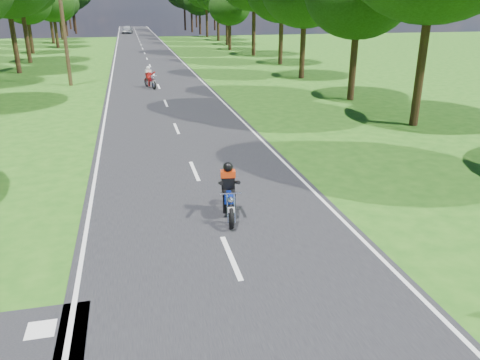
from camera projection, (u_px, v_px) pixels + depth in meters
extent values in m
plane|color=#1F5112|center=(253.00, 311.00, 8.79)|extent=(160.00, 160.00, 0.00)
cube|color=black|center=(145.00, 53.00, 54.34)|extent=(7.00, 140.00, 0.02)
cube|color=silver|center=(231.00, 257.00, 10.60)|extent=(0.12, 2.00, 0.01)
cube|color=silver|center=(194.00, 171.00, 16.07)|extent=(0.12, 2.00, 0.01)
cube|color=silver|center=(176.00, 128.00, 21.53)|extent=(0.12, 2.00, 0.01)
cube|color=silver|center=(166.00, 103.00, 27.00)|extent=(0.12, 2.00, 0.01)
cube|color=silver|center=(159.00, 86.00, 32.47)|extent=(0.12, 2.00, 0.01)
cube|color=silver|center=(154.00, 74.00, 37.93)|extent=(0.12, 2.00, 0.01)
cube|color=silver|center=(150.00, 66.00, 43.40)|extent=(0.12, 2.00, 0.01)
cube|color=silver|center=(147.00, 59.00, 48.87)|extent=(0.12, 2.00, 0.01)
cube|color=silver|center=(145.00, 53.00, 54.33)|extent=(0.12, 2.00, 0.01)
cube|color=silver|center=(143.00, 49.00, 59.80)|extent=(0.12, 2.00, 0.01)
cube|color=silver|center=(141.00, 45.00, 65.26)|extent=(0.12, 2.00, 0.01)
cube|color=silver|center=(140.00, 42.00, 70.73)|extent=(0.12, 2.00, 0.01)
cube|color=silver|center=(139.00, 39.00, 76.20)|extent=(0.12, 2.00, 0.01)
cube|color=silver|center=(138.00, 37.00, 81.66)|extent=(0.12, 2.00, 0.01)
cube|color=silver|center=(137.00, 35.00, 87.13)|extent=(0.12, 2.00, 0.01)
cube|color=silver|center=(136.00, 33.00, 92.59)|extent=(0.12, 2.00, 0.01)
cube|color=silver|center=(135.00, 31.00, 98.06)|extent=(0.12, 2.00, 0.01)
cube|color=silver|center=(135.00, 30.00, 103.53)|extent=(0.12, 2.00, 0.01)
cube|color=silver|center=(134.00, 28.00, 108.99)|extent=(0.12, 2.00, 0.01)
cube|color=silver|center=(134.00, 27.00, 114.46)|extent=(0.12, 2.00, 0.01)
cube|color=silver|center=(115.00, 54.00, 53.63)|extent=(0.10, 140.00, 0.01)
cube|color=silver|center=(173.00, 53.00, 55.03)|extent=(0.10, 140.00, 0.01)
cube|color=silver|center=(41.00, 329.00, 8.25)|extent=(0.50, 0.50, 0.01)
cylinder|color=black|center=(15.00, 46.00, 38.16)|extent=(0.40, 0.40, 4.32)
cylinder|color=black|center=(27.00, 39.00, 44.88)|extent=(0.40, 0.40, 4.40)
cylinder|color=black|center=(31.00, 39.00, 53.63)|extent=(0.40, 0.40, 3.20)
ellipsoid|color=#16320B|center=(25.00, 2.00, 52.23)|extent=(5.60, 5.60, 4.76)
cylinder|color=black|center=(56.00, 35.00, 60.74)|extent=(0.40, 0.40, 3.22)
ellipsoid|color=#16320B|center=(52.00, 2.00, 59.34)|extent=(5.64, 5.64, 4.79)
cylinder|color=black|center=(52.00, 30.00, 67.41)|extent=(0.40, 0.40, 3.61)
cylinder|color=black|center=(62.00, 31.00, 74.78)|extent=(0.40, 0.40, 2.67)
ellipsoid|color=#16320B|center=(59.00, 9.00, 73.62)|extent=(4.67, 4.67, 3.97)
ellipsoid|color=#16320B|center=(58.00, 0.00, 73.16)|extent=(4.00, 4.00, 3.40)
cylinder|color=black|center=(66.00, 27.00, 83.00)|extent=(0.40, 0.40, 3.09)
ellipsoid|color=#16320B|center=(63.00, 4.00, 81.66)|extent=(5.40, 5.40, 4.59)
cylinder|color=black|center=(75.00, 21.00, 88.89)|extent=(0.40, 0.40, 4.48)
cylinder|color=black|center=(74.00, 21.00, 96.91)|extent=(0.40, 0.40, 4.09)
cylinder|color=black|center=(420.00, 76.00, 21.45)|extent=(0.40, 0.40, 4.56)
cylinder|color=black|center=(353.00, 70.00, 27.52)|extent=(0.40, 0.40, 3.49)
cylinder|color=black|center=(302.00, 54.00, 35.61)|extent=(0.40, 0.40, 3.69)
cylinder|color=black|center=(281.00, 44.00, 43.89)|extent=(0.40, 0.40, 3.74)
cylinder|color=black|center=(254.00, 34.00, 51.20)|extent=(0.40, 0.40, 4.64)
cylinder|color=black|center=(230.00, 38.00, 57.82)|extent=(0.40, 0.40, 2.91)
ellipsoid|color=#16320B|center=(230.00, 7.00, 56.55)|extent=(5.09, 5.09, 4.33)
cylinder|color=black|center=(227.00, 30.00, 64.72)|extent=(0.40, 0.40, 3.88)
cylinder|color=black|center=(218.00, 27.00, 72.45)|extent=(0.40, 0.40, 4.18)
cylinder|color=black|center=(207.00, 23.00, 80.47)|extent=(0.40, 0.40, 4.63)
cylinder|color=black|center=(200.00, 25.00, 87.31)|extent=(0.40, 0.40, 3.36)
ellipsoid|color=#16320B|center=(199.00, 1.00, 85.85)|extent=(5.88, 5.88, 5.00)
cylinder|color=black|center=(192.00, 22.00, 93.65)|extent=(0.40, 0.40, 4.09)
cylinder|color=black|center=(185.00, 19.00, 100.55)|extent=(0.40, 0.40, 4.48)
cylinder|color=black|center=(70.00, 20.00, 105.35)|extent=(0.40, 0.40, 3.84)
cylinder|color=black|center=(196.00, 18.00, 113.28)|extent=(0.40, 0.40, 4.16)
cylinder|color=black|center=(51.00, 24.00, 91.31)|extent=(0.40, 0.40, 3.52)
ellipsoid|color=#16320B|center=(48.00, 0.00, 89.78)|extent=(6.16, 6.16, 5.24)
cylinder|color=black|center=(215.00, 19.00, 100.89)|extent=(0.40, 0.40, 4.48)
cylinder|color=#382616|center=(64.00, 26.00, 31.61)|extent=(0.26, 0.26, 8.00)
imported|color=#ABAFB3|center=(127.00, 29.00, 90.04)|extent=(2.33, 4.70, 1.54)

